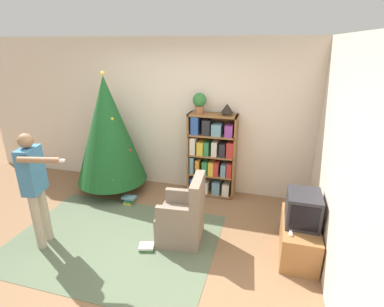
{
  "coord_description": "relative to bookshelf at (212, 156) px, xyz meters",
  "views": [
    {
      "loc": [
        1.56,
        -2.92,
        2.51
      ],
      "look_at": [
        0.51,
        0.84,
        1.05
      ],
      "focal_mm": 28.0,
      "sensor_mm": 36.0,
      "label": 1
    }
  ],
  "objects": [
    {
      "name": "book_pile_by_chair",
      "position": [
        -0.48,
        -1.71,
        -0.68
      ],
      "size": [
        0.22,
        0.2,
        0.06
      ],
      "color": "#2D7A42",
      "rests_on": "ground_plane"
    },
    {
      "name": "christmas_tree",
      "position": [
        -1.71,
        -0.34,
        0.41
      ],
      "size": [
        1.2,
        1.2,
        2.09
      ],
      "color": "#4C3323",
      "rests_on": "ground_plane"
    },
    {
      "name": "table_lamp",
      "position": [
        0.22,
        0.01,
        0.82
      ],
      "size": [
        0.2,
        0.2,
        0.18
      ],
      "color": "#473828",
      "rests_on": "bookshelf"
    },
    {
      "name": "standing_person",
      "position": [
        -1.81,
        -1.95,
        0.19
      ],
      "size": [
        0.69,
        0.46,
        1.52
      ],
      "rotation": [
        0.0,
        0.0,
        -1.35
      ],
      "color": "#9E937F",
      "rests_on": "ground_plane"
    },
    {
      "name": "wall_right",
      "position": [
        1.67,
        -1.7,
        0.59
      ],
      "size": [
        0.1,
        8.0,
        2.6
      ],
      "color": "beige",
      "rests_on": "ground_plane"
    },
    {
      "name": "game_remote",
      "position": [
        1.25,
        -1.52,
        -0.26
      ],
      "size": [
        0.04,
        0.12,
        0.02
      ],
      "color": "white",
      "rests_on": "tv_stand"
    },
    {
      "name": "ground_plane",
      "position": [
        -0.62,
        -1.7,
        -0.71
      ],
      "size": [
        14.0,
        14.0,
        0.0
      ],
      "primitive_type": "plane",
      "color": "#846042"
    },
    {
      "name": "bookshelf",
      "position": [
        0.0,
        0.0,
        0.0
      ],
      "size": [
        0.8,
        0.3,
        1.42
      ],
      "color": "brown",
      "rests_on": "ground_plane"
    },
    {
      "name": "book_pile_near_tree",
      "position": [
        -1.23,
        -0.7,
        -0.64
      ],
      "size": [
        0.22,
        0.17,
        0.12
      ],
      "color": "gold",
      "rests_on": "ground_plane"
    },
    {
      "name": "armchair",
      "position": [
        -0.08,
        -1.38,
        -0.39
      ],
      "size": [
        0.62,
        0.61,
        0.92
      ],
      "rotation": [
        0.0,
        0.0,
        -1.48
      ],
      "color": "#7A6B5B",
      "rests_on": "ground_plane"
    },
    {
      "name": "potted_plant",
      "position": [
        -0.23,
        0.01,
        0.91
      ],
      "size": [
        0.22,
        0.22,
        0.33
      ],
      "color": "#935B38",
      "rests_on": "bookshelf"
    },
    {
      "name": "tv_stand",
      "position": [
        1.38,
        -1.25,
        -0.49
      ],
      "size": [
        0.44,
        0.91,
        0.44
      ],
      "color": "#996638",
      "rests_on": "ground_plane"
    },
    {
      "name": "wall_back",
      "position": [
        -0.62,
        0.23,
        0.59
      ],
      "size": [
        8.0,
        0.1,
        2.6
      ],
      "color": "beige",
      "rests_on": "ground_plane"
    },
    {
      "name": "area_rug",
      "position": [
        -0.97,
        -1.67,
        -0.71
      ],
      "size": [
        2.71,
        1.97,
        0.01
      ],
      "color": "#56664C",
      "rests_on": "ground_plane"
    },
    {
      "name": "television",
      "position": [
        1.38,
        -1.25,
        -0.07
      ],
      "size": [
        0.39,
        0.47,
        0.39
      ],
      "color": "#28282D",
      "rests_on": "tv_stand"
    }
  ]
}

